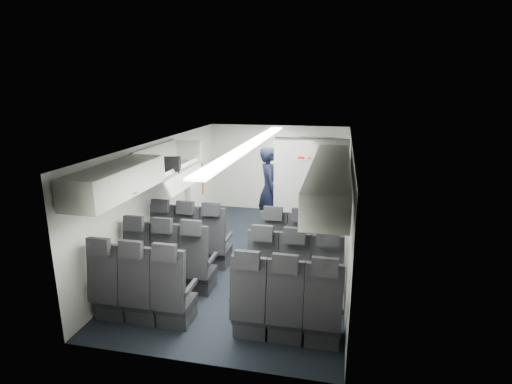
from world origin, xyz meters
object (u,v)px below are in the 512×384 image
at_px(galley_unit, 315,178).
at_px(flight_attendant, 269,189).
at_px(boarding_door, 196,183).
at_px(seat_row_mid, 230,271).
at_px(seat_row_rear, 211,302).
at_px(carry_on_bag, 168,165).
at_px(seat_row_front, 245,248).

xyz_separation_m(galley_unit, flight_attendant, (-0.90, -1.19, -0.03)).
relative_size(boarding_door, flight_attendant, 1.01).
height_order(galley_unit, boarding_door, galley_unit).
xyz_separation_m(seat_row_mid, seat_row_rear, (0.00, -0.90, 0.00)).
xyz_separation_m(seat_row_rear, galley_unit, (0.95, 5.05, 0.55)).
relative_size(galley_unit, carry_on_bag, 4.67).
xyz_separation_m(seat_row_front, galley_unit, (0.95, 3.25, 0.55)).
bearing_deg(seat_row_rear, carry_on_bag, 125.92).
distance_m(seat_row_front, flight_attendant, 2.13).
height_order(seat_row_rear, galley_unit, galley_unit).
distance_m(galley_unit, boarding_door, 2.84).
bearing_deg(seat_row_mid, boarding_door, 118.77).
bearing_deg(flight_attendant, carry_on_bag, 127.62).
relative_size(seat_row_mid, flight_attendant, 1.80).
distance_m(seat_row_front, seat_row_mid, 0.90).
distance_m(seat_row_mid, boarding_door, 3.45).
xyz_separation_m(seat_row_rear, carry_on_bag, (-1.36, 1.87, 1.38)).
xyz_separation_m(seat_row_rear, flight_attendant, (0.05, 3.86, 0.52)).
height_order(boarding_door, flight_attendant, boarding_door).
relative_size(seat_row_rear, boarding_door, 1.79).
bearing_deg(carry_on_bag, seat_row_rear, -69.64).
bearing_deg(seat_row_mid, flight_attendant, 89.06).
bearing_deg(carry_on_bag, galley_unit, 38.46).
bearing_deg(flight_attendant, seat_row_mid, 162.00).
bearing_deg(seat_row_rear, flight_attendant, 89.28).
bearing_deg(carry_on_bag, seat_row_front, -18.71).
height_order(seat_row_rear, carry_on_bag, carry_on_bag).
distance_m(seat_row_rear, flight_attendant, 3.90).
bearing_deg(seat_row_rear, boarding_door, 112.87).
distance_m(seat_row_rear, galley_unit, 5.17).
xyz_separation_m(seat_row_front, carry_on_bag, (-1.36, 0.07, 1.38)).
bearing_deg(galley_unit, seat_row_front, -106.28).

